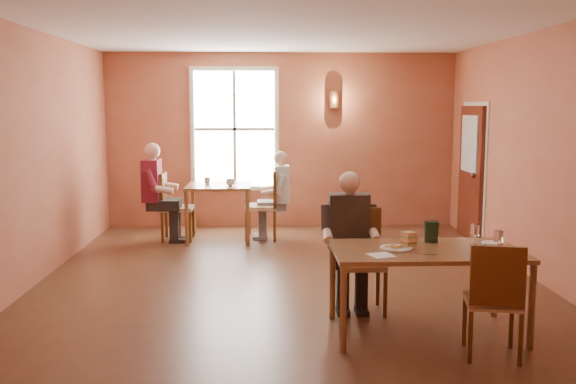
{
  "coord_description": "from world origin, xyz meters",
  "views": [
    {
      "loc": [
        -0.28,
        -7.6,
        2.11
      ],
      "look_at": [
        0.0,
        0.2,
        1.05
      ],
      "focal_mm": 40.0,
      "sensor_mm": 36.0,
      "label": 1
    }
  ],
  "objects_px": {
    "chair_diner_main": "(361,262)",
    "diner_main": "(362,247)",
    "chair_diner_white": "(261,205)",
    "second_table": "(219,212)",
    "diner_white": "(262,197)",
    "main_table": "(425,291)",
    "chair_diner_maroon": "(178,207)",
    "chair_empty": "(493,299)",
    "diner_maroon": "(175,193)"
  },
  "relations": [
    {
      "from": "chair_diner_main",
      "to": "diner_main",
      "type": "height_order",
      "value": "diner_main"
    },
    {
      "from": "chair_diner_white",
      "to": "chair_diner_main",
      "type": "bearing_deg",
      "value": -163.8
    },
    {
      "from": "second_table",
      "to": "diner_white",
      "type": "xyz_separation_m",
      "value": [
        0.68,
        0.0,
        0.24
      ]
    },
    {
      "from": "main_table",
      "to": "chair_diner_maroon",
      "type": "xyz_separation_m",
      "value": [
        -2.85,
        4.27,
        0.13
      ]
    },
    {
      "from": "chair_diner_main",
      "to": "chair_diner_maroon",
      "type": "xyz_separation_m",
      "value": [
        -2.35,
        3.62,
        0.01
      ]
    },
    {
      "from": "diner_main",
      "to": "second_table",
      "type": "bearing_deg",
      "value": -65.0
    },
    {
      "from": "chair_diner_main",
      "to": "second_table",
      "type": "xyz_separation_m",
      "value": [
        -1.7,
        3.62,
        -0.09
      ]
    },
    {
      "from": "chair_diner_main",
      "to": "chair_empty",
      "type": "height_order",
      "value": "chair_diner_main"
    },
    {
      "from": "chair_empty",
      "to": "chair_diner_maroon",
      "type": "distance_m",
      "value": 5.83
    },
    {
      "from": "diner_main",
      "to": "chair_diner_maroon",
      "type": "bearing_deg",
      "value": -57.2
    },
    {
      "from": "main_table",
      "to": "diner_main",
      "type": "relative_size",
      "value": 1.24
    },
    {
      "from": "second_table",
      "to": "main_table",
      "type": "bearing_deg",
      "value": -62.72
    },
    {
      "from": "chair_diner_white",
      "to": "diner_white",
      "type": "distance_m",
      "value": 0.13
    },
    {
      "from": "second_table",
      "to": "diner_maroon",
      "type": "bearing_deg",
      "value": 180.0
    },
    {
      "from": "diner_white",
      "to": "chair_diner_maroon",
      "type": "height_order",
      "value": "diner_white"
    },
    {
      "from": "chair_diner_main",
      "to": "chair_diner_maroon",
      "type": "bearing_deg",
      "value": -56.99
    },
    {
      "from": "chair_diner_main",
      "to": "diner_maroon",
      "type": "xyz_separation_m",
      "value": [
        -2.38,
        3.62,
        0.22
      ]
    },
    {
      "from": "chair_empty",
      "to": "chair_diner_main",
      "type": "bearing_deg",
      "value": 138.52
    },
    {
      "from": "diner_maroon",
      "to": "main_table",
      "type": "bearing_deg",
      "value": 34.02
    },
    {
      "from": "chair_diner_main",
      "to": "chair_empty",
      "type": "relative_size",
      "value": 1.06
    },
    {
      "from": "second_table",
      "to": "chair_diner_white",
      "type": "xyz_separation_m",
      "value": [
        0.65,
        0.0,
        0.11
      ]
    },
    {
      "from": "diner_maroon",
      "to": "chair_diner_maroon",
      "type": "bearing_deg",
      "value": 90.0
    },
    {
      "from": "chair_diner_maroon",
      "to": "chair_diner_white",
      "type": "bearing_deg",
      "value": 90.0
    },
    {
      "from": "chair_empty",
      "to": "diner_white",
      "type": "height_order",
      "value": "diner_white"
    },
    {
      "from": "main_table",
      "to": "diner_white",
      "type": "relative_size",
      "value": 1.27
    },
    {
      "from": "chair_empty",
      "to": "diner_maroon",
      "type": "relative_size",
      "value": 0.66
    },
    {
      "from": "chair_diner_white",
      "to": "chair_diner_maroon",
      "type": "bearing_deg",
      "value": 90.0
    },
    {
      "from": "chair_empty",
      "to": "chair_diner_white",
      "type": "xyz_separation_m",
      "value": [
        -1.98,
        4.82,
        0.06
      ]
    },
    {
      "from": "chair_diner_main",
      "to": "second_table",
      "type": "distance_m",
      "value": 4.0
    },
    {
      "from": "chair_empty",
      "to": "chair_diner_maroon",
      "type": "relative_size",
      "value": 0.93
    },
    {
      "from": "chair_diner_main",
      "to": "diner_maroon",
      "type": "relative_size",
      "value": 0.71
    },
    {
      "from": "chair_diner_main",
      "to": "diner_white",
      "type": "height_order",
      "value": "diner_white"
    },
    {
      "from": "chair_empty",
      "to": "second_table",
      "type": "xyz_separation_m",
      "value": [
        -2.63,
        4.82,
        -0.06
      ]
    },
    {
      "from": "chair_diner_main",
      "to": "chair_empty",
      "type": "xyz_separation_m",
      "value": [
        0.93,
        -1.2,
        -0.03
      ]
    },
    {
      "from": "chair_empty",
      "to": "diner_maroon",
      "type": "bearing_deg",
      "value": 135.24
    },
    {
      "from": "diner_main",
      "to": "main_table",
      "type": "bearing_deg",
      "value": 128.88
    },
    {
      "from": "diner_main",
      "to": "second_table",
      "type": "distance_m",
      "value": 4.03
    },
    {
      "from": "chair_diner_main",
      "to": "main_table",
      "type": "bearing_deg",
      "value": 127.57
    },
    {
      "from": "main_table",
      "to": "second_table",
      "type": "distance_m",
      "value": 4.8
    },
    {
      "from": "main_table",
      "to": "diner_maroon",
      "type": "relative_size",
      "value": 1.15
    },
    {
      "from": "main_table",
      "to": "diner_maroon",
      "type": "xyz_separation_m",
      "value": [
        -2.88,
        4.27,
        0.34
      ]
    },
    {
      "from": "chair_empty",
      "to": "chair_diner_white",
      "type": "distance_m",
      "value": 5.21
    },
    {
      "from": "chair_diner_white",
      "to": "chair_diner_maroon",
      "type": "height_order",
      "value": "chair_diner_white"
    },
    {
      "from": "diner_white",
      "to": "chair_diner_main",
      "type": "bearing_deg",
      "value": -164.24
    },
    {
      "from": "chair_diner_main",
      "to": "diner_main",
      "type": "relative_size",
      "value": 0.76
    },
    {
      "from": "diner_main",
      "to": "chair_diner_white",
      "type": "height_order",
      "value": "diner_main"
    },
    {
      "from": "chair_diner_maroon",
      "to": "diner_main",
      "type": "bearing_deg",
      "value": 32.8
    },
    {
      "from": "chair_diner_white",
      "to": "diner_white",
      "type": "height_order",
      "value": "diner_white"
    },
    {
      "from": "main_table",
      "to": "diner_main",
      "type": "height_order",
      "value": "diner_main"
    },
    {
      "from": "diner_maroon",
      "to": "chair_diner_white",
      "type": "bearing_deg",
      "value": 90.0
    }
  ]
}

